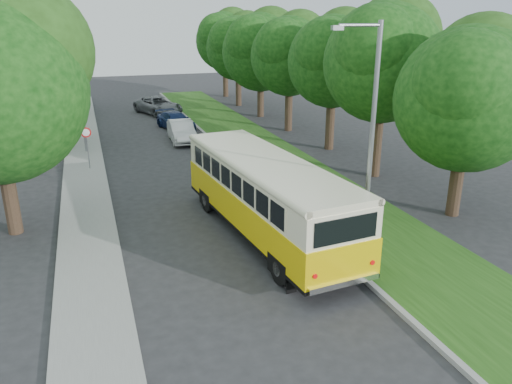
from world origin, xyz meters
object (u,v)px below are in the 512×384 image
object	(u,v)px
car_silver	(218,145)
car_grey	(158,105)
lamppost_far	(78,87)
vintage_bus	(266,198)
car_blue	(176,121)
lamppost_near	(369,139)
car_white	(182,131)

from	to	relation	value
car_silver	car_grey	distance (m)	15.59
lamppost_far	vintage_bus	size ratio (longest dim) A/B	0.71
lamppost_far	vintage_bus	distance (m)	17.02
lamppost_far	car_silver	distance (m)	9.12
car_silver	car_blue	bearing A→B (deg)	77.80
lamppost_far	lamppost_near	bearing A→B (deg)	-64.29
vintage_bus	car_grey	xyz separation A→B (m)	(-0.09, 27.54, -0.83)
lamppost_near	vintage_bus	world-z (taller)	lamppost_near
vintage_bus	car_silver	world-z (taller)	vintage_bus
lamppost_near	car_silver	world-z (taller)	lamppost_near
car_blue	lamppost_near	bearing A→B (deg)	-98.30
car_grey	car_blue	bearing A→B (deg)	-107.96
vintage_bus	car_white	xyz separation A→B (m)	(-0.10, 16.64, -0.86)
vintage_bus	car_silver	distance (m)	12.11
vintage_bus	car_white	bearing A→B (deg)	84.53
car_silver	lamppost_far	bearing A→B (deg)	136.53
lamppost_far	car_blue	world-z (taller)	lamppost_far
car_silver	car_white	world-z (taller)	car_silver
lamppost_near	vintage_bus	bearing A→B (deg)	129.57
lamppost_near	car_white	world-z (taller)	lamppost_near
lamppost_far	car_grey	world-z (taller)	lamppost_far
car_white	car_blue	world-z (taller)	car_white
lamppost_far	vintage_bus	bearing A→B (deg)	-67.43
car_silver	car_grey	bearing A→B (deg)	76.02
lamppost_near	car_white	size ratio (longest dim) A/B	1.84
lamppost_far	car_white	world-z (taller)	lamppost_far
lamppost_near	car_blue	distance (m)	24.11
vintage_bus	car_white	distance (m)	16.66
lamppost_near	car_grey	bearing A→B (deg)	94.75
car_white	car_blue	size ratio (longest dim) A/B	1.00
lamppost_far	car_grey	distance (m)	14.00
car_blue	car_silver	bearing A→B (deg)	-97.00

